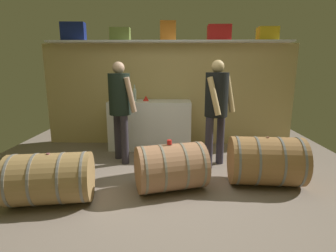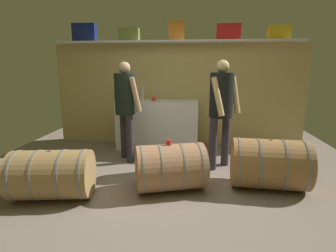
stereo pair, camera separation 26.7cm
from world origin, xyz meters
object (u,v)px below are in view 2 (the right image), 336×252
wine_bottle_clear (143,94)px  wine_glass (125,96)px  toolcase_olive (129,35)px  tasting_cup (169,142)px  wine_barrel_flank (269,164)px  toolcase_orange (176,31)px  work_cabinet (158,124)px  wine_barrel_far (52,175)px  wine_barrel_near (170,167)px  red_funnel (154,98)px  toolcase_red (228,32)px  toolcase_navy (85,33)px  toolcase_yellow (279,33)px  winemaker_pouring (221,103)px  visitor_tasting (126,101)px

wine_bottle_clear → wine_glass: size_ratio=2.16×
toolcase_olive → tasting_cup: toolcase_olive is taller
toolcase_olive → wine_barrel_flank: size_ratio=0.38×
toolcase_orange → work_cabinet: toolcase_orange is taller
toolcase_orange → wine_barrel_far: bearing=-122.4°
wine_barrel_near → red_funnel: bearing=88.1°
toolcase_red → wine_barrel_flank: toolcase_red is taller
toolcase_red → red_funnel: toolcase_red is taller
toolcase_red → red_funnel: 1.81m
toolcase_navy → toolcase_yellow: (3.59, 0.00, -0.05)m
toolcase_orange → toolcase_yellow: 1.83m
toolcase_navy → toolcase_orange: size_ratio=1.26×
toolcase_navy → toolcase_olive: size_ratio=1.19×
red_funnel → tasting_cup: bearing=-75.1°
red_funnel → wine_barrel_far: bearing=-111.6°
wine_barrel_flank → toolcase_olive: bearing=144.2°
toolcase_yellow → wine_barrel_far: size_ratio=0.36×
toolcase_navy → toolcase_red: (2.70, 0.00, -0.03)m
toolcase_navy → winemaker_pouring: (2.53, -1.14, -1.17)m
toolcase_yellow → red_funnel: bearing=-175.0°
toolcase_olive → wine_barrel_far: 3.01m
wine_barrel_flank → wine_glass: bearing=150.7°
toolcase_orange → wine_barrel_far: toolcase_orange is taller
toolcase_olive → work_cabinet: size_ratio=0.24×
wine_barrel_flank → tasting_cup: bearing=-168.5°
toolcase_red → toolcase_yellow: bearing=1.6°
toolcase_olive → toolcase_red: 1.83m
winemaker_pouring → visitor_tasting: size_ratio=1.01×
toolcase_red → tasting_cup: 2.65m
toolcase_olive → toolcase_red: (1.83, 0.00, 0.02)m
wine_barrel_far → wine_barrel_flank: (2.61, 0.56, 0.03)m
tasting_cup → wine_barrel_far: bearing=-164.4°
wine_barrel_near → visitor_tasting: 1.49m
toolcase_orange → visitor_tasting: bearing=-131.9°
toolcase_yellow → wine_barrel_near: toolcase_yellow is taller
wine_bottle_clear → visitor_tasting: size_ratio=0.19×
visitor_tasting → toolcase_yellow: bearing=76.2°
toolcase_red → wine_bottle_clear: (-1.56, -0.20, -1.11)m
toolcase_red → toolcase_yellow: 0.88m
wine_barrel_near → toolcase_navy: bearing=115.7°
wine_barrel_far → red_funnel: bearing=59.2°
wine_barrel_flank → wine_barrel_far: bearing=-164.7°
toolcase_navy → work_cabinet: toolcase_navy is taller
wine_barrel_near → wine_barrel_flank: bearing=-8.8°
tasting_cup → toolcase_navy: bearing=132.7°
wine_glass → tasting_cup: size_ratio=2.38×
toolcase_navy → visitor_tasting: bearing=-46.2°
wine_barrel_far → wine_bottle_clear: bearing=63.9°
toolcase_olive → toolcase_orange: size_ratio=1.06×
wine_barrel_far → toolcase_navy: bearing=92.6°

